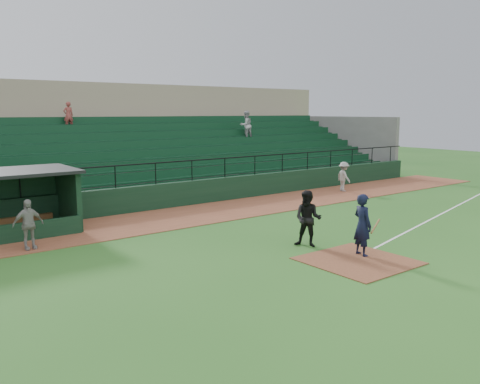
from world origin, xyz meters
TOP-DOWN VIEW (x-y plane):
  - ground at (0.00, 0.00)m, footprint 90.00×90.00m
  - warning_track at (0.00, 8.00)m, footprint 40.00×4.00m
  - home_plate_dirt at (0.00, -1.00)m, footprint 3.00×3.00m
  - foul_line at (8.00, 1.20)m, footprint 17.49×4.44m
  - stadium_structure at (0.00, 16.46)m, footprint 38.00×13.08m
  - batter_at_plate at (0.57, -0.67)m, footprint 1.10×0.81m
  - umpire at (-0.01, 1.17)m, footprint 1.12×1.19m
  - runner at (10.09, 8.33)m, footprint 0.89×1.22m
  - dugout_player_a at (-7.71, 6.52)m, footprint 1.01×0.47m

SIDE VIEW (x-z plane):
  - ground at x=0.00m, z-range 0.00..0.00m
  - foul_line at x=8.00m, z-range 0.00..0.01m
  - warning_track at x=0.00m, z-range 0.00..0.03m
  - home_plate_dirt at x=0.00m, z-range 0.00..0.03m
  - dugout_player_a at x=-7.71m, z-range 0.03..1.72m
  - runner at x=10.09m, z-range 0.03..1.72m
  - umpire at x=-0.01m, z-range 0.00..1.94m
  - batter_at_plate at x=0.57m, z-range 0.00..2.01m
  - stadium_structure at x=0.00m, z-range -0.90..5.50m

